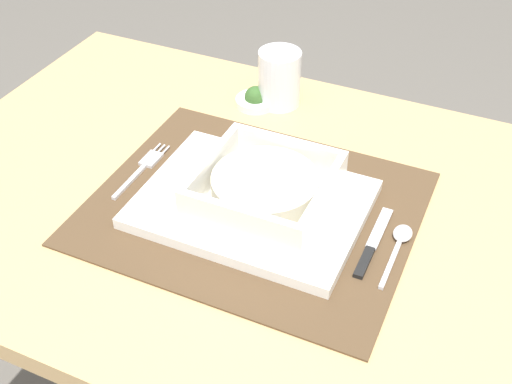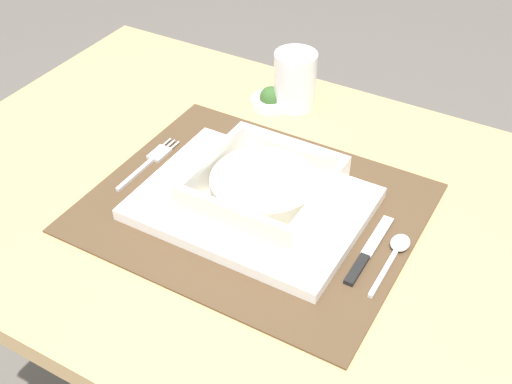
# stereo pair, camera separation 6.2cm
# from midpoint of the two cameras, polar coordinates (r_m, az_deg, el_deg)

# --- Properties ---
(dining_table) EXTENTS (1.00, 0.67, 0.76)m
(dining_table) POSITION_cam_midpoint_polar(r_m,az_deg,el_deg) (0.98, -1.60, -5.98)
(dining_table) COLOR tan
(dining_table) RESTS_ON ground
(placemat) EXTENTS (0.43, 0.35, 0.00)m
(placemat) POSITION_cam_midpoint_polar(r_m,az_deg,el_deg) (0.88, -2.02, -1.48)
(placemat) COLOR #4C3823
(placemat) RESTS_ON dining_table
(serving_plate) EXTENTS (0.29, 0.22, 0.02)m
(serving_plate) POSITION_cam_midpoint_polar(r_m,az_deg,el_deg) (0.87, -2.17, -1.15)
(serving_plate) COLOR white
(serving_plate) RESTS_ON placemat
(porridge_bowl) EXTENTS (0.17, 0.17, 0.06)m
(porridge_bowl) POSITION_cam_midpoint_polar(r_m,az_deg,el_deg) (0.84, -1.35, 0.03)
(porridge_bowl) COLOR white
(porridge_bowl) RESTS_ON serving_plate
(fork) EXTENTS (0.02, 0.14, 0.00)m
(fork) POSITION_cam_midpoint_polar(r_m,az_deg,el_deg) (0.97, -11.44, 2.17)
(fork) COLOR silver
(fork) RESTS_ON placemat
(spoon) EXTENTS (0.02, 0.11, 0.01)m
(spoon) POSITION_cam_midpoint_polar(r_m,az_deg,el_deg) (0.84, 10.30, -4.16)
(spoon) COLOR silver
(spoon) RESTS_ON placemat
(butter_knife) EXTENTS (0.01, 0.13, 0.01)m
(butter_knife) POSITION_cam_midpoint_polar(r_m,az_deg,el_deg) (0.83, 7.86, -4.71)
(butter_knife) COLOR black
(butter_knife) RESTS_ON placemat
(drinking_glass) EXTENTS (0.07, 0.07, 0.09)m
(drinking_glass) POSITION_cam_midpoint_polar(r_m,az_deg,el_deg) (1.08, 0.35, 9.59)
(drinking_glass) COLOR white
(drinking_glass) RESTS_ON dining_table
(condiment_saucer) EXTENTS (0.07, 0.07, 0.04)m
(condiment_saucer) POSITION_cam_midpoint_polar(r_m,az_deg,el_deg) (1.09, -1.70, 7.98)
(condiment_saucer) COLOR white
(condiment_saucer) RESTS_ON dining_table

